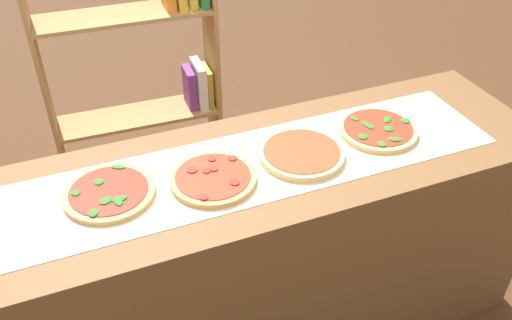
# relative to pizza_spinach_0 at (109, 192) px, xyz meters

# --- Properties ---
(counter) EXTENTS (2.17, 0.64, 0.88)m
(counter) POSITION_rel_pizza_spinach_0_xyz_m (0.50, -0.03, -0.45)
(counter) COLOR brown
(counter) RESTS_ON ground_plane
(parchment_paper) EXTENTS (1.73, 0.40, 0.00)m
(parchment_paper) POSITION_rel_pizza_spinach_0_xyz_m (0.50, -0.03, -0.01)
(parchment_paper) COLOR beige
(parchment_paper) RESTS_ON counter
(pizza_spinach_0) EXTENTS (0.29, 0.29, 0.02)m
(pizza_spinach_0) POSITION_rel_pizza_spinach_0_xyz_m (0.00, 0.00, 0.00)
(pizza_spinach_0) COLOR tan
(pizza_spinach_0) RESTS_ON parchment_paper
(pizza_pepperoni_1) EXTENTS (0.29, 0.29, 0.03)m
(pizza_pepperoni_1) POSITION_rel_pizza_spinach_0_xyz_m (0.33, -0.06, 0.00)
(pizza_pepperoni_1) COLOR tan
(pizza_pepperoni_1) RESTS_ON parchment_paper
(pizza_plain_2) EXTENTS (0.30, 0.30, 0.02)m
(pizza_plain_2) POSITION_rel_pizza_spinach_0_xyz_m (0.66, -0.04, 0.00)
(pizza_plain_2) COLOR #E5C17F
(pizza_plain_2) RESTS_ON parchment_paper
(pizza_spinach_3) EXTENTS (0.30, 0.30, 0.03)m
(pizza_spinach_3) POSITION_rel_pizza_spinach_0_xyz_m (0.99, -0.01, 0.00)
(pizza_spinach_3) COLOR #DBB26B
(pizza_spinach_3) RESTS_ON parchment_paper
(bookshelf) EXTENTS (0.83, 0.27, 1.62)m
(bookshelf) POSITION_rel_pizza_spinach_0_xyz_m (0.36, 1.00, -0.15)
(bookshelf) COLOR #A87A47
(bookshelf) RESTS_ON ground_plane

